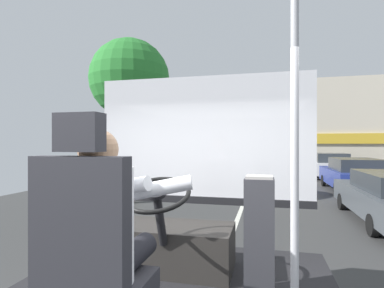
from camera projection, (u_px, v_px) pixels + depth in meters
ground at (244, 201)px, 10.50m from camera, size 18.00×44.00×0.06m
driver_seat at (92, 267)px, 1.50m from camera, size 0.48×0.48×1.31m
bus_driver at (104, 222)px, 1.62m from camera, size 0.85×0.60×0.79m
steering_console at (173, 245)px, 2.81m from camera, size 1.10×0.99×0.88m
handrail_pole at (295, 159)px, 1.63m from camera, size 0.04×0.04×2.16m
fare_box at (259, 236)px, 2.32m from camera, size 0.22×0.22×0.92m
windshield_panel at (202, 154)px, 3.52m from camera, size 2.50×0.08×1.48m
street_tree at (130, 80)px, 10.12m from camera, size 2.64×2.64×5.47m
shop_building at (349, 129)px, 19.76m from camera, size 9.24×4.82×5.91m
parked_car_blue at (354, 174)px, 12.51m from camera, size 2.02×4.37×1.38m
parked_car_white at (329, 165)px, 17.48m from camera, size 2.03×3.97×1.44m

